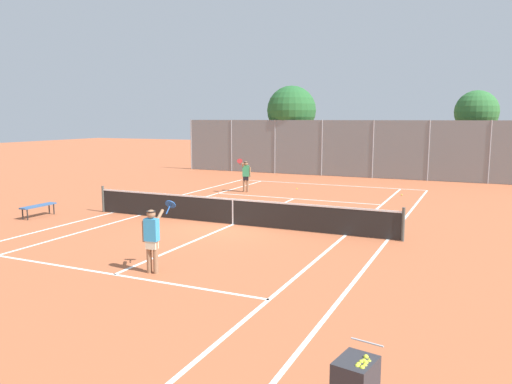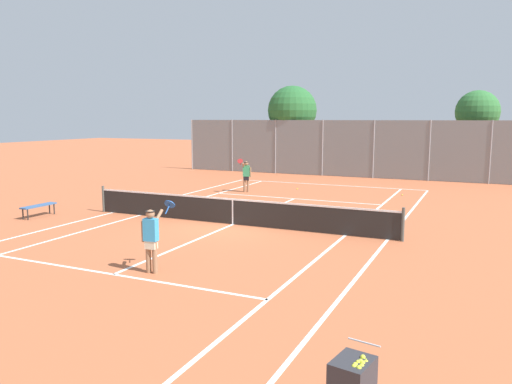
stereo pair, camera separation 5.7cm
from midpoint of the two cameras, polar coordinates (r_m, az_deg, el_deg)
The scene contains 15 objects.
ground_plane at distance 18.07m, azimuth -2.75°, elevation -3.73°, with size 120.00×120.00×0.00m, color #B25B38.
court_line_markings at distance 18.07m, azimuth -2.75°, elevation -3.72°, with size 11.10×23.90×0.01m.
tennis_net at distance 17.97m, azimuth -2.76°, elevation -2.14°, with size 12.00×0.10×1.07m.
ball_cart at distance 6.76m, azimuth 11.05°, elevation -20.73°, with size 0.58×0.70×0.96m.
player_near_side at distance 12.57m, azimuth -11.91°, elevation -4.99°, with size 0.61×0.78×1.77m.
player_far_left at distance 25.77m, azimuth -1.24°, elevation 2.03°, with size 0.47×0.87×1.77m.
loose_tennis_ball_0 at distance 20.05m, azimuth 13.08°, elevation -2.63°, with size 0.07×0.07×0.07m, color #D1DB33.
loose_tennis_ball_1 at distance 26.96m, azimuth 4.63°, elevation 0.37°, with size 0.07×0.07×0.07m, color #D1DB33.
loose_tennis_ball_2 at distance 20.80m, azimuth -1.72°, elevation -2.01°, with size 0.07×0.07×0.07m, color #D1DB33.
loose_tennis_ball_3 at distance 17.90m, azimuth -11.26°, elevation -3.89°, with size 0.07×0.07×0.07m, color #D1DB33.
loose_tennis_ball_4 at distance 25.78m, azimuth 16.26°, elevation -0.31°, with size 0.07×0.07×0.07m, color #D1DB33.
courtside_bench at distance 21.12m, azimuth -23.69°, elevation -1.53°, with size 0.36×1.50×0.47m.
back_fence at distance 33.04m, azimuth 10.29°, elevation 4.91°, with size 23.70×0.08×3.69m.
tree_behind_left at distance 35.78m, azimuth 4.09°, elevation 9.16°, with size 3.47×3.47×6.07m.
tree_behind_right at distance 34.65m, azimuth 23.98°, elevation 8.28°, with size 2.68×2.68×5.54m.
Camera 1 is at (8.07, -15.71, 3.81)m, focal length 35.00 mm.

